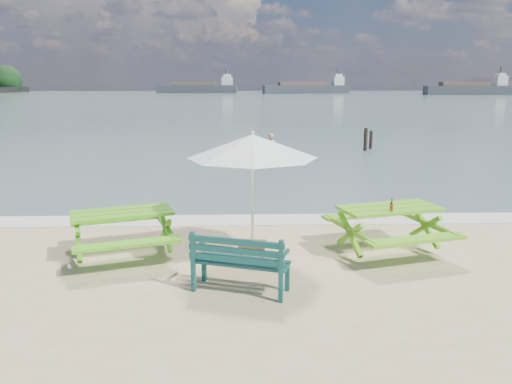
{
  "coord_description": "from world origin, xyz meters",
  "views": [
    {
      "loc": [
        -0.43,
        -6.2,
        3.04
      ],
      "look_at": [
        -0.16,
        3.0,
        1.0
      ],
      "focal_mm": 35.0,
      "sensor_mm": 36.0,
      "label": 1
    }
  ],
  "objects_px": {
    "park_bench": "(241,274)",
    "swimmer": "(271,150)",
    "patio_umbrella": "(252,146)",
    "side_table": "(253,250)",
    "beer_bottle": "(391,207)",
    "picnic_table_right": "(389,230)",
    "picnic_table_left": "(123,235)"
  },
  "relations": [
    {
      "from": "park_bench",
      "to": "swimmer",
      "type": "height_order",
      "value": "park_bench"
    },
    {
      "from": "patio_umbrella",
      "to": "side_table",
      "type": "bearing_deg",
      "value": 0.0
    },
    {
      "from": "beer_bottle",
      "to": "swimmer",
      "type": "height_order",
      "value": "beer_bottle"
    },
    {
      "from": "picnic_table_right",
      "to": "swimmer",
      "type": "xyz_separation_m",
      "value": [
        -1.22,
        15.61,
        -0.65
      ]
    },
    {
      "from": "picnic_table_left",
      "to": "picnic_table_right",
      "type": "height_order",
      "value": "picnic_table_right"
    },
    {
      "from": "picnic_table_right",
      "to": "patio_umbrella",
      "type": "bearing_deg",
      "value": -173.33
    },
    {
      "from": "side_table",
      "to": "beer_bottle",
      "type": "relative_size",
      "value": 2.24
    },
    {
      "from": "park_bench",
      "to": "patio_umbrella",
      "type": "distance_m",
      "value": 2.21
    },
    {
      "from": "picnic_table_right",
      "to": "beer_bottle",
      "type": "xyz_separation_m",
      "value": [
        -0.07,
        -0.31,
        0.51
      ]
    },
    {
      "from": "picnic_table_right",
      "to": "side_table",
      "type": "height_order",
      "value": "picnic_table_right"
    },
    {
      "from": "picnic_table_right",
      "to": "park_bench",
      "type": "height_order",
      "value": "park_bench"
    },
    {
      "from": "park_bench",
      "to": "swimmer",
      "type": "relative_size",
      "value": 0.89
    },
    {
      "from": "picnic_table_left",
      "to": "park_bench",
      "type": "xyz_separation_m",
      "value": [
        2.08,
        -1.58,
        -0.12
      ]
    },
    {
      "from": "picnic_table_left",
      "to": "park_bench",
      "type": "bearing_deg",
      "value": -37.23
    },
    {
      "from": "beer_bottle",
      "to": "swimmer",
      "type": "distance_m",
      "value": 16.01
    },
    {
      "from": "picnic_table_left",
      "to": "picnic_table_right",
      "type": "xyz_separation_m",
      "value": [
        4.76,
        0.08,
        0.01
      ]
    },
    {
      "from": "picnic_table_left",
      "to": "picnic_table_right",
      "type": "bearing_deg",
      "value": 1.01
    },
    {
      "from": "park_bench",
      "to": "side_table",
      "type": "height_order",
      "value": "park_bench"
    },
    {
      "from": "side_table",
      "to": "beer_bottle",
      "type": "distance_m",
      "value": 2.52
    },
    {
      "from": "picnic_table_left",
      "to": "swimmer",
      "type": "xyz_separation_m",
      "value": [
        3.54,
        15.7,
        -0.63
      ]
    },
    {
      "from": "picnic_table_left",
      "to": "side_table",
      "type": "xyz_separation_m",
      "value": [
        2.28,
        -0.21,
        -0.24
      ]
    },
    {
      "from": "picnic_table_right",
      "to": "beer_bottle",
      "type": "distance_m",
      "value": 0.6
    },
    {
      "from": "patio_umbrella",
      "to": "beer_bottle",
      "type": "height_order",
      "value": "patio_umbrella"
    },
    {
      "from": "beer_bottle",
      "to": "park_bench",
      "type": "bearing_deg",
      "value": -152.62
    },
    {
      "from": "park_bench",
      "to": "side_table",
      "type": "relative_size",
      "value": 2.97
    },
    {
      "from": "side_table",
      "to": "swimmer",
      "type": "relative_size",
      "value": 0.3
    },
    {
      "from": "patio_umbrella",
      "to": "swimmer",
      "type": "xyz_separation_m",
      "value": [
        1.25,
        15.9,
        -2.22
      ]
    },
    {
      "from": "patio_umbrella",
      "to": "swimmer",
      "type": "relative_size",
      "value": 1.5
    },
    {
      "from": "side_table",
      "to": "patio_umbrella",
      "type": "height_order",
      "value": "patio_umbrella"
    },
    {
      "from": "picnic_table_right",
      "to": "patio_umbrella",
      "type": "distance_m",
      "value": 2.95
    },
    {
      "from": "park_bench",
      "to": "swimmer",
      "type": "bearing_deg",
      "value": 85.16
    },
    {
      "from": "picnic_table_right",
      "to": "beer_bottle",
      "type": "height_order",
      "value": "beer_bottle"
    }
  ]
}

